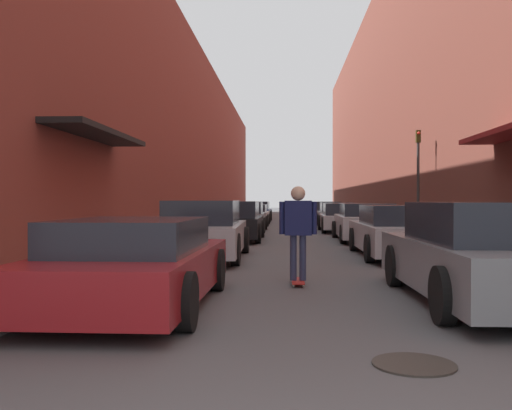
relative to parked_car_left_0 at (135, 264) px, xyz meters
name	(u,v)px	position (x,y,z in m)	size (l,w,h in m)	color
ground	(294,229)	(2.32, 20.30, -0.57)	(143.52, 143.52, 0.00)	#515154
curb_strip_left	(223,222)	(-1.86, 26.82, -0.51)	(1.80, 65.24, 0.12)	gray
curb_strip_right	(362,222)	(6.49, 26.82, -0.51)	(1.80, 65.24, 0.12)	gray
building_row_left	(175,141)	(-4.76, 26.82, 4.39)	(4.90, 65.24, 9.91)	brown
building_row_right	(412,103)	(9.39, 26.82, 6.52)	(4.90, 65.24, 14.17)	brown
parked_car_left_0	(135,264)	(0.00, 0.00, 0.00)	(1.97, 4.43, 1.15)	maroon
parked_car_left_1	(204,231)	(0.02, 6.07, 0.10)	(1.91, 4.69, 1.38)	#B7B7BC
parked_car_left_2	(235,222)	(0.20, 12.22, 0.08)	(1.90, 4.64, 1.34)	black
parked_car_left_3	(243,217)	(0.07, 17.87, 0.06)	(2.01, 4.25, 1.29)	gray
parked_car_left_4	(252,215)	(0.09, 23.96, 0.00)	(1.90, 4.79, 1.14)	silver
parked_car_left_5	(256,212)	(-0.01, 29.72, 0.06)	(2.04, 4.55, 1.28)	navy
parked_car_right_0	(481,255)	(4.56, 0.54, 0.09)	(1.93, 4.67, 1.36)	gray
parked_car_right_1	(397,232)	(4.65, 6.81, 0.05)	(1.91, 4.76, 1.26)	#B7B7BC
parked_car_right_2	(365,222)	(4.64, 12.28, 0.06)	(1.97, 4.83, 1.27)	#B7B7BC
parked_car_right_3	(343,218)	(4.44, 17.60, 0.04)	(2.04, 4.43, 1.24)	#B7B7BC
parked_car_right_4	(336,215)	(4.58, 22.63, 0.04)	(1.98, 3.99, 1.26)	gray
parked_car_right_5	(327,213)	(4.45, 28.00, 0.05)	(1.89, 4.63, 1.29)	silver
skateboarder	(298,224)	(2.14, 2.09, 0.42)	(0.62, 0.78, 1.61)	#B2231E
manhole_cover	(414,364)	(3.02, -2.41, -0.56)	(0.70, 0.70, 0.02)	#332D28
traffic_light	(418,171)	(6.77, 13.84, 1.89)	(0.16, 0.22, 3.82)	#2D2D2D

